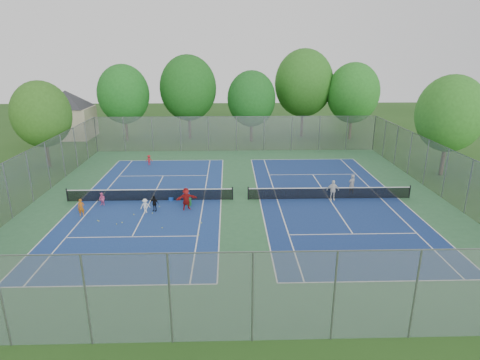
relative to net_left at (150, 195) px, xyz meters
name	(u,v)px	position (x,y,z in m)	size (l,w,h in m)	color
ground	(240,200)	(7.00, 0.00, -0.46)	(120.00, 120.00, 0.00)	#224917
court_pad	(240,200)	(7.00, 0.00, -0.45)	(32.00, 32.00, 0.01)	#30653C
court_left	(151,200)	(0.00, 0.00, -0.44)	(10.97, 23.77, 0.01)	navy
court_right	(329,199)	(14.00, 0.00, -0.44)	(10.97, 23.77, 0.01)	navy
net_left	(150,195)	(0.00, 0.00, 0.00)	(12.87, 0.10, 0.91)	black
net_right	(329,193)	(14.00, 0.00, 0.00)	(12.87, 0.10, 0.91)	black
fence_north	(236,134)	(7.00, 16.00, 1.54)	(32.00, 0.10, 4.00)	gray
fence_south	(252,298)	(7.00, -16.00, 1.54)	(32.00, 0.10, 4.00)	gray
fence_west	(30,177)	(-9.00, 0.00, 1.54)	(32.00, 0.10, 4.00)	gray
fence_east	(445,174)	(23.00, 0.00, 1.54)	(32.00, 0.10, 4.00)	gray
house	(67,106)	(-15.00, 24.00, 3.76)	(11.03, 11.03, 7.30)	#B7A88C
tree_nw	(123,94)	(-7.00, 22.00, 5.44)	(6.40, 6.40, 9.58)	#443326
tree_nl	(188,88)	(1.00, 23.00, 6.09)	(7.20, 7.20, 10.69)	#443326
tree_nc	(251,99)	(9.00, 21.00, 4.94)	(6.00, 6.00, 8.85)	#443326
tree_nr	(304,83)	(16.00, 24.00, 6.59)	(7.60, 7.60, 11.42)	#443326
tree_ne	(353,93)	(22.00, 22.00, 5.51)	(6.60, 6.60, 9.77)	#443326
tree_side_w	(41,114)	(-12.00, 10.00, 4.79)	(5.60, 5.60, 8.47)	#443326
tree_side_e	(450,114)	(26.00, 6.00, 5.29)	(6.00, 6.00, 9.20)	#443326
ball_crate	(171,199)	(1.61, -0.02, -0.33)	(0.30, 0.30, 0.26)	blue
ball_hopper	(189,202)	(3.10, -1.13, -0.17)	(0.29, 0.29, 0.57)	#258831
student_a	(81,208)	(-4.31, -2.87, 0.17)	(0.46, 0.30, 1.25)	#C96512
student_b	(102,199)	(-3.43, -0.93, 0.05)	(0.49, 0.38, 1.00)	pink
student_c	(145,206)	(0.09, -2.44, 0.08)	(0.69, 0.40, 1.07)	white
student_d	(154,203)	(0.69, -2.14, 0.14)	(0.70, 0.29, 1.19)	black
student_e	(186,196)	(2.88, -0.81, 0.24)	(0.67, 0.44, 1.38)	#274D8F
student_f	(186,199)	(2.98, -1.89, 0.38)	(1.54, 0.49, 1.66)	#A61917
child_far_baseline	(149,160)	(-1.98, 10.16, 0.07)	(0.68, 0.39, 1.06)	#AC1820
instructor	(352,184)	(16.07, 1.09, 0.36)	(0.59, 0.39, 1.63)	gray
teen_court_b	(333,190)	(14.18, -0.24, 0.35)	(0.95, 0.40, 1.62)	white
tennis_ball_0	(201,223)	(4.23, -4.45, -0.42)	(0.07, 0.07, 0.07)	#CCF138
tennis_ball_1	(199,235)	(4.18, -6.34, -0.42)	(0.07, 0.07, 0.07)	#AFCF30
tennis_ball_2	(134,215)	(-0.68, -2.86, -0.42)	(0.07, 0.07, 0.07)	yellow
tennis_ball_3	(98,221)	(-2.92, -3.87, -0.42)	(0.07, 0.07, 0.07)	#CFDC33
tennis_ball_4	(152,213)	(0.61, -2.65, -0.42)	(0.07, 0.07, 0.07)	yellow
tennis_ball_5	(162,228)	(1.70, -5.17, -0.42)	(0.07, 0.07, 0.07)	#BBCD2F
tennis_ball_6	(99,221)	(-2.81, -3.96, -0.42)	(0.07, 0.07, 0.07)	yellow
tennis_ball_7	(117,224)	(-1.46, -4.49, -0.42)	(0.07, 0.07, 0.07)	gold
tennis_ball_8	(159,207)	(0.91, -1.40, -0.42)	(0.07, 0.07, 0.07)	#CAD030
tennis_ball_9	(122,223)	(-1.16, -4.24, -0.42)	(0.07, 0.07, 0.07)	#DBF037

